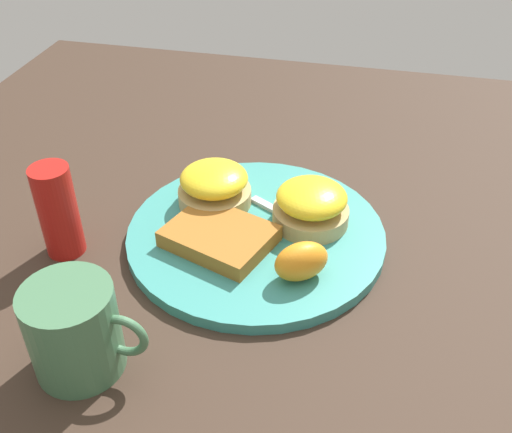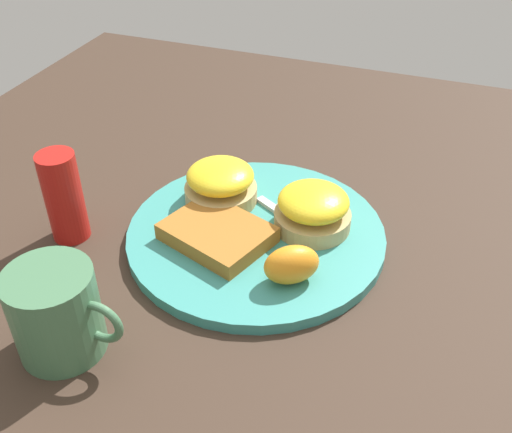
{
  "view_description": "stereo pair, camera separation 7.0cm",
  "coord_description": "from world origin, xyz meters",
  "px_view_note": "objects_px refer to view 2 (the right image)",
  "views": [
    {
      "loc": [
        0.13,
        -0.54,
        0.45
      ],
      "look_at": [
        0.0,
        0.0,
        0.03
      ],
      "focal_mm": 42.0,
      "sensor_mm": 36.0,
      "label": 1
    },
    {
      "loc": [
        0.19,
        -0.52,
        0.45
      ],
      "look_at": [
        0.0,
        0.0,
        0.03
      ],
      "focal_mm": 42.0,
      "sensor_mm": 36.0,
      "label": 2
    }
  ],
  "objects_px": {
    "sandwich_benedict_left": "(313,209)",
    "fork": "(255,196)",
    "hashbrown_patty": "(217,233)",
    "orange_wedge": "(292,265)",
    "condiment_bottle": "(64,197)",
    "sandwich_benedict_right": "(221,183)",
    "cup": "(57,313)"
  },
  "relations": [
    {
      "from": "condiment_bottle",
      "to": "orange_wedge",
      "type": "bearing_deg",
      "value": 0.06
    },
    {
      "from": "fork",
      "to": "sandwich_benedict_left",
      "type": "bearing_deg",
      "value": -21.44
    },
    {
      "from": "sandwich_benedict_left",
      "to": "orange_wedge",
      "type": "height_order",
      "value": "sandwich_benedict_left"
    },
    {
      "from": "sandwich_benedict_left",
      "to": "condiment_bottle",
      "type": "height_order",
      "value": "condiment_bottle"
    },
    {
      "from": "sandwich_benedict_left",
      "to": "fork",
      "type": "bearing_deg",
      "value": 158.56
    },
    {
      "from": "sandwich_benedict_left",
      "to": "orange_wedge",
      "type": "bearing_deg",
      "value": -87.09
    },
    {
      "from": "sandwich_benedict_left",
      "to": "hashbrown_patty",
      "type": "relative_size",
      "value": 0.79
    },
    {
      "from": "hashbrown_patty",
      "to": "condiment_bottle",
      "type": "distance_m",
      "value": 0.18
    },
    {
      "from": "sandwich_benedict_right",
      "to": "orange_wedge",
      "type": "xyz_separation_m",
      "value": [
        0.13,
        -0.11,
        -0.0
      ]
    },
    {
      "from": "sandwich_benedict_right",
      "to": "hashbrown_patty",
      "type": "height_order",
      "value": "sandwich_benedict_right"
    },
    {
      "from": "orange_wedge",
      "to": "condiment_bottle",
      "type": "xyz_separation_m",
      "value": [
        -0.28,
        -0.0,
        0.02
      ]
    },
    {
      "from": "hashbrown_patty",
      "to": "cup",
      "type": "relative_size",
      "value": 1.01
    },
    {
      "from": "sandwich_benedict_right",
      "to": "hashbrown_patty",
      "type": "distance_m",
      "value": 0.08
    },
    {
      "from": "hashbrown_patty",
      "to": "condiment_bottle",
      "type": "xyz_separation_m",
      "value": [
        -0.18,
        -0.04,
        0.03
      ]
    },
    {
      "from": "sandwich_benedict_right",
      "to": "condiment_bottle",
      "type": "relative_size",
      "value": 0.81
    },
    {
      "from": "sandwich_benedict_left",
      "to": "fork",
      "type": "height_order",
      "value": "sandwich_benedict_left"
    },
    {
      "from": "cup",
      "to": "condiment_bottle",
      "type": "distance_m",
      "value": 0.18
    },
    {
      "from": "sandwich_benedict_left",
      "to": "orange_wedge",
      "type": "relative_size",
      "value": 1.52
    },
    {
      "from": "hashbrown_patty",
      "to": "condiment_bottle",
      "type": "bearing_deg",
      "value": -168.43
    },
    {
      "from": "sandwich_benedict_left",
      "to": "fork",
      "type": "relative_size",
      "value": 0.47
    },
    {
      "from": "hashbrown_patty",
      "to": "fork",
      "type": "xyz_separation_m",
      "value": [
        0.01,
        0.1,
        -0.01
      ]
    },
    {
      "from": "fork",
      "to": "cup",
      "type": "height_order",
      "value": "cup"
    },
    {
      "from": "sandwich_benedict_left",
      "to": "cup",
      "type": "distance_m",
      "value": 0.31
    },
    {
      "from": "fork",
      "to": "condiment_bottle",
      "type": "relative_size",
      "value": 1.72
    },
    {
      "from": "sandwich_benedict_right",
      "to": "cup",
      "type": "bearing_deg",
      "value": -101.53
    },
    {
      "from": "hashbrown_patty",
      "to": "orange_wedge",
      "type": "relative_size",
      "value": 1.92
    },
    {
      "from": "sandwich_benedict_left",
      "to": "sandwich_benedict_right",
      "type": "relative_size",
      "value": 1.0
    },
    {
      "from": "orange_wedge",
      "to": "sandwich_benedict_right",
      "type": "bearing_deg",
      "value": 138.93
    },
    {
      "from": "hashbrown_patty",
      "to": "fork",
      "type": "distance_m",
      "value": 0.1
    },
    {
      "from": "sandwich_benedict_right",
      "to": "hashbrown_patty",
      "type": "xyz_separation_m",
      "value": [
        0.03,
        -0.08,
        -0.02
      ]
    },
    {
      "from": "sandwich_benedict_right",
      "to": "hashbrown_patty",
      "type": "bearing_deg",
      "value": -70.05
    },
    {
      "from": "sandwich_benedict_left",
      "to": "hashbrown_patty",
      "type": "distance_m",
      "value": 0.12
    }
  ]
}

